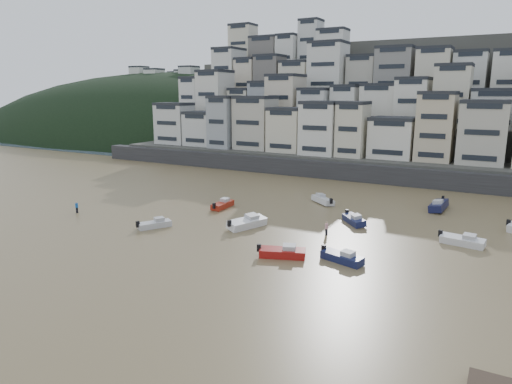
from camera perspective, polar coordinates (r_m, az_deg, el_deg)
The scene contains 16 objects.
ground at distance 44.02m, azimuth -23.35°, elevation -12.14°, with size 400.00×400.00×0.00m, color olive.
sea_strip at distance 221.64m, azimuth -11.21°, elevation 7.66°, with size 340.00×340.00×0.00m, color #4E5C6F.
harbor_wall at distance 92.90m, azimuth 14.52°, elevation 2.24°, with size 140.00×3.00×3.50m, color #38383A.
hillside at distance 129.85m, azimuth 21.43°, elevation 9.59°, with size 141.04×66.00×50.00m.
headland at distance 204.43m, azimuth -9.79°, elevation 7.34°, with size 216.00×135.00×53.33m.
boat_a at distance 49.68m, azimuth 3.32°, elevation -7.36°, with size 5.42×1.77×1.48m, color #9F1613, non-canonical shape.
boat_b at distance 49.16m, azimuth 10.72°, elevation -7.84°, with size 5.11×1.67×1.39m, color #151C43, non-canonical shape.
boat_c at distance 60.03m, azimuth -1.12°, elevation -3.72°, with size 6.18×2.02×1.69m, color white, non-canonical shape.
boat_d at distance 58.53m, azimuth 24.40°, elevation -5.42°, with size 5.30×1.74×1.45m, color silver, non-canonical shape.
boat_e at distance 63.29m, azimuth 12.14°, elevation -3.28°, with size 5.21×1.70×1.42m, color #161C45, non-canonical shape.
boat_f at distance 70.44m, azimuth -4.20°, elevation -1.43°, with size 5.17×1.69×1.41m, color #A12313, non-canonical shape.
boat_h at distance 73.83m, azimuth 8.35°, elevation -0.86°, with size 5.38×1.76×1.47m, color silver, non-canonical shape.
boat_i at distance 74.39m, azimuth 21.88°, elevation -1.43°, with size 6.43×2.10×1.75m, color #12163B, non-canonical shape.
boat_j at distance 61.59m, azimuth -12.56°, elevation -3.80°, with size 4.74×1.55×1.29m, color silver, non-canonical shape.
person_blue at distance 72.29m, azimuth -21.50°, elevation -1.79°, with size 0.44×0.44×1.74m, color blue, non-canonical shape.
person_pink at distance 57.68m, azimuth 8.81°, elevation -4.52°, with size 0.44×0.44×1.74m, color #D597A1, non-canonical shape.
Camera 1 is at (32.69, -23.69, 17.54)m, focal length 32.00 mm.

